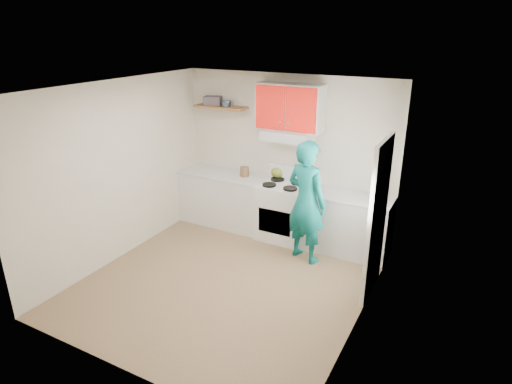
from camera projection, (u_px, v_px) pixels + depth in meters
The scene contains 21 objects.
floor at pixel (227, 281), 5.97m from camera, with size 3.80×3.80×0.00m, color brown.
ceiling at pixel (222, 88), 5.05m from camera, with size 3.60×3.80×0.04m, color white.
back_wall at pixel (287, 156), 7.08m from camera, with size 3.60×0.04×2.60m, color beige.
front_wall at pixel (114, 259), 3.94m from camera, with size 3.60×0.04×2.60m, color beige.
left_wall at pixel (119, 172), 6.30m from camera, with size 0.04×3.80×2.60m, color beige.
right_wall at pixel (366, 221), 4.72m from camera, with size 0.04×3.80×2.60m, color beige.
door at pixel (377, 220), 5.40m from camera, with size 0.05×0.85×2.05m, color white.
door_glass at pixel (378, 187), 5.26m from camera, with size 0.01×0.55×0.95m, color white.
counter_left at pixel (224, 199), 7.59m from camera, with size 1.52×0.60×0.90m, color silver.
counter_right at pixel (346, 224), 6.63m from camera, with size 1.32×0.60×0.90m, color silver.
stove at pixel (283, 211), 7.06m from camera, with size 0.76×0.65×0.92m, color white.
range_hood at pixel (288, 135), 6.71m from camera, with size 0.76×0.44×0.15m, color silver.
upper_cabinets at pixel (290, 107), 6.60m from camera, with size 1.02×0.33×0.70m, color red.
shelf at pixel (221, 107), 7.20m from camera, with size 0.90×0.30×0.04m, color brown.
books at pixel (213, 101), 7.23m from camera, with size 0.28×0.20×0.15m, color #494048.
tin at pixel (226, 103), 7.12m from camera, with size 0.16×0.16×0.10m, color #333D4C.
kettle at pixel (277, 172), 7.19m from camera, with size 0.22×0.22×0.19m, color olive.
crock at pixel (244, 172), 7.26m from camera, with size 0.15×0.15×0.18m, color brown.
cutting_board at pixel (335, 193), 6.57m from camera, with size 0.28×0.21×0.02m, color olive.
silicone_mat at pixel (379, 203), 6.23m from camera, with size 0.28×0.23×0.01m, color red.
person at pixel (306, 202), 6.25m from camera, with size 0.66×0.44×1.82m, color #0A625E.
Camera 1 is at (2.77, -4.36, 3.27)m, focal length 30.61 mm.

